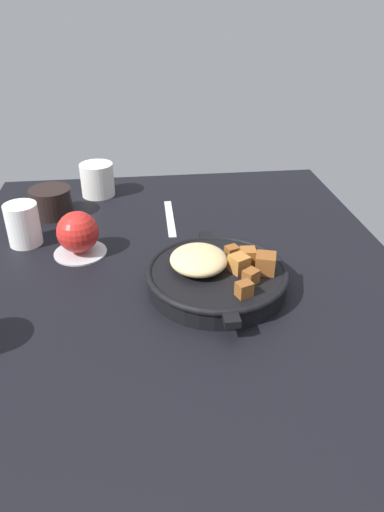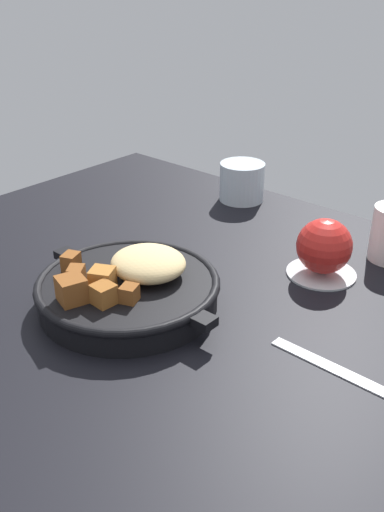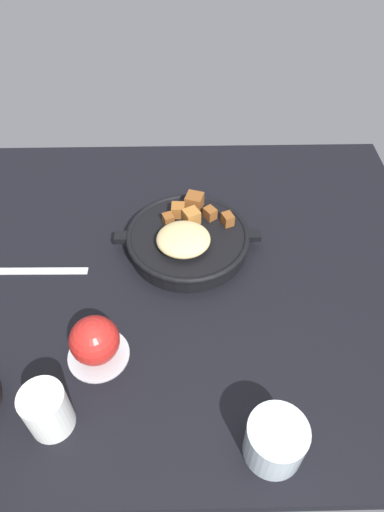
% 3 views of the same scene
% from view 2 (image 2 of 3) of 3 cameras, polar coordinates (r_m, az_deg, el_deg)
% --- Properties ---
extents(ground_plane, '(1.02, 0.82, 0.02)m').
position_cam_2_polar(ground_plane, '(0.79, -1.20, -4.82)').
color(ground_plane, black).
extents(cast_iron_skillet, '(0.28, 0.24, 0.07)m').
position_cam_2_polar(cast_iron_skillet, '(0.76, -6.19, -3.06)').
color(cast_iron_skillet, black).
rests_on(cast_iron_skillet, ground_plane).
extents(saucer_plate, '(0.10, 0.10, 0.01)m').
position_cam_2_polar(saucer_plate, '(0.86, 12.55, -1.57)').
color(saucer_plate, '#B7BABF').
rests_on(saucer_plate, ground_plane).
extents(red_apple, '(0.08, 0.08, 0.08)m').
position_cam_2_polar(red_apple, '(0.84, 12.85, 0.97)').
color(red_apple, red).
rests_on(red_apple, saucer_plate).
extents(butter_knife, '(0.18, 0.02, 0.00)m').
position_cam_2_polar(butter_knife, '(0.67, 14.63, -10.95)').
color(butter_knife, silver).
rests_on(butter_knife, ground_plane).
extents(water_glass_short, '(0.08, 0.08, 0.07)m').
position_cam_2_polar(water_glass_short, '(1.09, 4.92, 7.27)').
color(water_glass_short, silver).
rests_on(water_glass_short, ground_plane).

